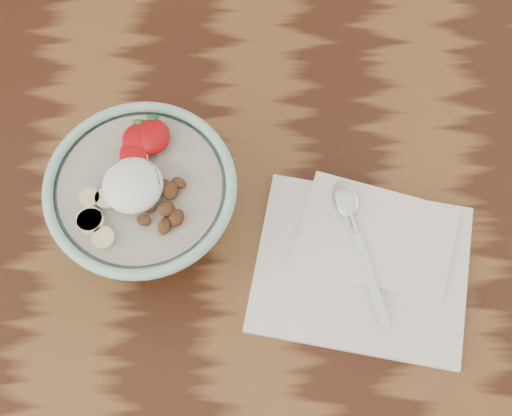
# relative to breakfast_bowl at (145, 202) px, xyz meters

# --- Properties ---
(table) EXTENTS (1.60, 0.90, 0.75)m
(table) POSITION_rel_breakfast_bowl_xyz_m (0.02, 0.04, -0.16)
(table) COLOR #35180D
(table) RESTS_ON ground
(breakfast_bowl) EXTENTS (0.20, 0.20, 0.14)m
(breakfast_bowl) POSITION_rel_breakfast_bowl_xyz_m (0.00, 0.00, 0.00)
(breakfast_bowl) COLOR #92C4AE
(breakfast_bowl) RESTS_ON table
(napkin) EXTENTS (0.27, 0.24, 0.01)m
(napkin) POSITION_rel_breakfast_bowl_xyz_m (0.25, -0.05, -0.06)
(napkin) COLOR white
(napkin) RESTS_ON table
(spoon) EXTENTS (0.06, 0.18, 0.01)m
(spoon) POSITION_rel_breakfast_bowl_xyz_m (0.23, 0.00, -0.05)
(spoon) COLOR silver
(spoon) RESTS_ON napkin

